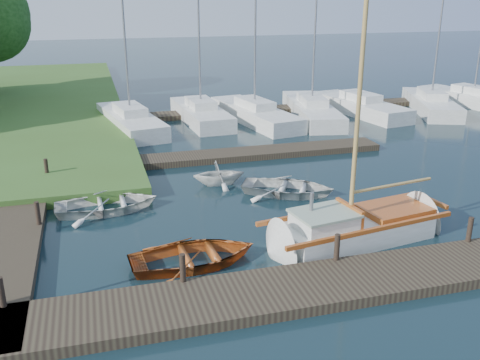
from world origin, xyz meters
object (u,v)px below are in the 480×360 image
object	(u,v)px
mooring_post_0	(1,292)
mooring_post_2	(337,247)
marina_boat_6	(431,102)
mooring_post_3	(470,229)
mooring_post_4	(38,213)
mooring_post_1	(183,268)
sailboat	(359,229)
marina_boat_2	(255,113)
marina_boat_1	(201,112)
tender_b	(219,172)
marina_boat_3	(312,108)
marina_boat_4	(360,105)
mooring_post_5	(46,168)
dinghy	(194,252)
tender_a	(107,201)
marina_boat_7	(473,98)
tender_c	(288,185)
marina_boat_0	(130,119)

from	to	relation	value
mooring_post_0	mooring_post_2	distance (m)	9.00
mooring_post_2	marina_boat_6	bearing A→B (deg)	49.50
mooring_post_3	mooring_post_4	distance (m)	13.93
mooring_post_1	sailboat	world-z (taller)	sailboat
mooring_post_3	marina_boat_2	world-z (taller)	marina_boat_2
marina_boat_1	marina_boat_6	size ratio (longest dim) A/B	0.91
tender_b	marina_boat_1	size ratio (longest dim) A/B	0.22
marina_boat_3	marina_boat_4	size ratio (longest dim) A/B	1.01
marina_boat_3	mooring_post_5	bearing A→B (deg)	129.65
mooring_post_3	dinghy	world-z (taller)	mooring_post_3
tender_a	marina_boat_7	distance (m)	28.78
dinghy	tender_c	distance (m)	6.68
dinghy	marina_boat_2	size ratio (longest dim) A/B	0.36
marina_boat_4	mooring_post_2	bearing A→B (deg)	140.66
dinghy	tender_b	xyz separation A→B (m)	(2.36, 6.58, 0.17)
sailboat	marina_boat_4	world-z (taller)	marina_boat_4
dinghy	marina_boat_1	size ratio (longest dim) A/B	0.38
mooring_post_0	marina_boat_1	distance (m)	21.59
mooring_post_1	mooring_post_4	xyz separation A→B (m)	(-4.00, 5.00, 0.00)
mooring_post_3	marina_boat_0	distance (m)	20.81
marina_boat_2	marina_boat_4	distance (m)	7.40
dinghy	mooring_post_0	bearing A→B (deg)	101.50
sailboat	tender_a	distance (m)	9.09
mooring_post_4	tender_b	size ratio (longest dim) A/B	0.37
tender_c	marina_boat_0	size ratio (longest dim) A/B	0.32
marina_boat_6	tender_a	bearing A→B (deg)	139.54
mooring_post_3	tender_b	world-z (taller)	tender_b
sailboat	marina_boat_1	bearing A→B (deg)	85.72
mooring_post_2	marina_boat_7	size ratio (longest dim) A/B	0.07
dinghy	marina_boat_1	xyz separation A→B (m)	(4.01, 18.19, 0.17)
mooring_post_0	marina_boat_3	distance (m)	24.79
marina_boat_2	dinghy	bearing A→B (deg)	146.85
mooring_post_1	marina_boat_3	distance (m)	22.12
mooring_post_5	marina_boat_4	size ratio (longest dim) A/B	0.07
mooring_post_2	marina_boat_3	xyz separation A→B (m)	(7.17, 18.79, -0.13)
mooring_post_5	marina_boat_7	size ratio (longest dim) A/B	0.07
marina_boat_7	marina_boat_1	bearing A→B (deg)	73.56
mooring_post_4	marina_boat_4	xyz separation A→B (m)	(19.18, 13.92, -0.13)
tender_c	marina_boat_3	distance (m)	14.19
mooring_post_2	sailboat	world-z (taller)	sailboat
tender_b	marina_boat_3	xyz separation A→B (m)	(8.75, 10.81, 0.00)
mooring_post_2	tender_b	world-z (taller)	tender_b
mooring_post_1	marina_boat_7	world-z (taller)	marina_boat_7
mooring_post_5	marina_boat_3	distance (m)	17.97
tender_b	marina_boat_2	bearing A→B (deg)	-22.01
tender_c	mooring_post_5	bearing A→B (deg)	96.44
mooring_post_0	sailboat	distance (m)	10.71
mooring_post_1	dinghy	bearing A→B (deg)	67.93
mooring_post_4	marina_boat_7	xyz separation A→B (m)	(28.08, 14.02, -0.13)
marina_boat_1	marina_boat_3	world-z (taller)	marina_boat_3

